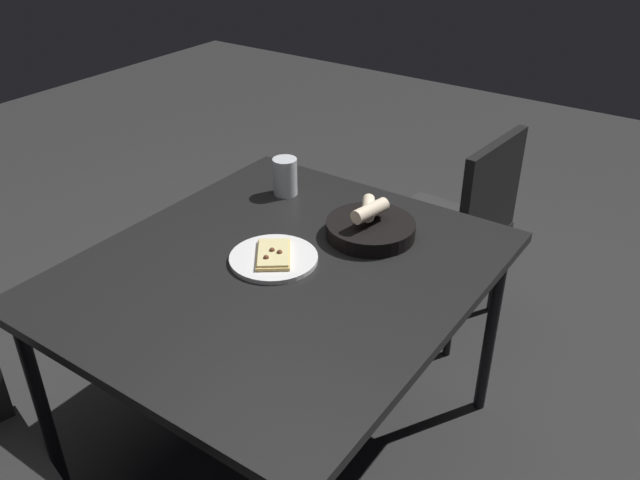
{
  "coord_description": "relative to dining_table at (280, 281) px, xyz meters",
  "views": [
    {
      "loc": [
        -0.99,
        1.23,
        1.72
      ],
      "look_at": [
        -0.08,
        -0.09,
        0.78
      ],
      "focal_mm": 36.98,
      "sensor_mm": 36.0,
      "label": 1
    }
  ],
  "objects": [
    {
      "name": "bread_basket",
      "position": [
        -0.12,
        -0.3,
        0.08
      ],
      "size": [
        0.27,
        0.27,
        0.12
      ],
      "color": "black",
      "rests_on": "dining_table"
    },
    {
      "name": "ground",
      "position": [
        0.0,
        0.0,
        -0.66
      ],
      "size": [
        8.0,
        8.0,
        0.0
      ],
      "primitive_type": "plane",
      "color": "#2A2A2A"
    },
    {
      "name": "chair_near",
      "position": [
        -0.15,
        -0.93,
        -0.17
      ],
      "size": [
        0.47,
        0.47,
        0.85
      ],
      "color": "#2B2B2B",
      "rests_on": "ground"
    },
    {
      "name": "beer_glass",
      "position": [
        0.27,
        -0.38,
        0.11
      ],
      "size": [
        0.08,
        0.08,
        0.13
      ],
      "color": "silver",
      "rests_on": "dining_table"
    },
    {
      "name": "dining_table",
      "position": [
        0.0,
        0.0,
        0.0
      ],
      "size": [
        1.05,
        1.19,
        0.71
      ],
      "color": "black",
      "rests_on": "ground"
    },
    {
      "name": "pizza_plate",
      "position": [
        0.03,
        -0.02,
        0.06
      ],
      "size": [
        0.26,
        0.26,
        0.04
      ],
      "color": "white",
      "rests_on": "dining_table"
    }
  ]
}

